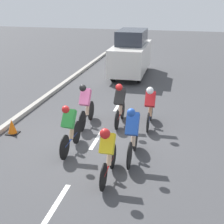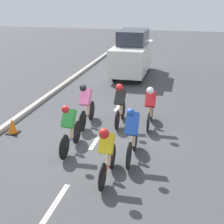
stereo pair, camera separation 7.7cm
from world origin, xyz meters
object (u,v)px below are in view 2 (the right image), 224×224
object	(u,v)px
cyclist_yellow	(107,151)
traffic_cone	(12,126)
cyclist_pink	(86,104)
cyclist_blue	(132,133)
support_car	(132,54)
cyclist_green	(69,127)
cyclist_red	(150,105)
cyclist_black	(120,103)

from	to	relation	value
cyclist_yellow	traffic_cone	size ratio (longest dim) A/B	3.32
cyclist_pink	traffic_cone	distance (m)	2.46
cyclist_blue	support_car	size ratio (longest dim) A/B	0.40
cyclist_green	support_car	world-z (taller)	support_car
cyclist_yellow	support_car	world-z (taller)	support_car
cyclist_yellow	cyclist_red	world-z (taller)	cyclist_red
cyclist_pink	traffic_cone	xyz separation A→B (m)	(2.13, 1.11, -0.56)
cyclist_red	traffic_cone	bearing A→B (deg)	19.72
cyclist_blue	cyclist_black	world-z (taller)	cyclist_blue
cyclist_green	support_car	distance (m)	8.99
cyclist_green	cyclist_black	bearing A→B (deg)	-113.86
cyclist_green	support_car	xyz separation A→B (m)	(-0.17, -8.98, 0.42)
cyclist_pink	cyclist_blue	bearing A→B (deg)	134.52
cyclist_green	cyclist_pink	world-z (taller)	cyclist_pink
support_car	cyclist_green	bearing A→B (deg)	88.90
cyclist_yellow	cyclist_pink	bearing A→B (deg)	-63.72
cyclist_yellow	cyclist_blue	world-z (taller)	cyclist_blue
cyclist_yellow	cyclist_blue	size ratio (longest dim) A/B	0.95
support_car	cyclist_red	bearing A→B (deg)	104.94
cyclist_yellow	cyclist_red	bearing A→B (deg)	-100.14
cyclist_yellow	cyclist_green	distance (m)	1.79
support_car	cyclist_black	bearing A→B (deg)	96.68
cyclist_pink	cyclist_black	distance (m)	1.14
cyclist_red	cyclist_black	world-z (taller)	cyclist_black
traffic_cone	cyclist_red	bearing A→B (deg)	-160.28
cyclist_pink	cyclist_black	xyz separation A→B (m)	(-1.08, -0.35, 0.01)
cyclist_blue	traffic_cone	xyz separation A→B (m)	(4.01, -0.81, -0.58)
cyclist_pink	traffic_cone	size ratio (longest dim) A/B	3.41
cyclist_red	traffic_cone	size ratio (longest dim) A/B	3.34
cyclist_red	cyclist_black	bearing A→B (deg)	2.30
cyclist_pink	support_car	distance (m)	7.16
cyclist_pink	cyclist_yellow	bearing A→B (deg)	116.28
support_car	traffic_cone	size ratio (longest dim) A/B	8.67
cyclist_green	cyclist_red	world-z (taller)	cyclist_green
support_car	cyclist_pink	bearing A→B (deg)	87.72
cyclist_black	cyclist_red	bearing A→B (deg)	-177.70
cyclist_blue	cyclist_red	size ratio (longest dim) A/B	1.05
cyclist_pink	cyclist_red	size ratio (longest dim) A/B	1.02
cyclist_yellow	traffic_cone	bearing A→B (deg)	-27.56
cyclist_yellow	cyclist_black	size ratio (longest dim) A/B	1.01
cyclist_pink	support_car	world-z (taller)	support_car
cyclist_black	cyclist_green	bearing A→B (deg)	66.14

